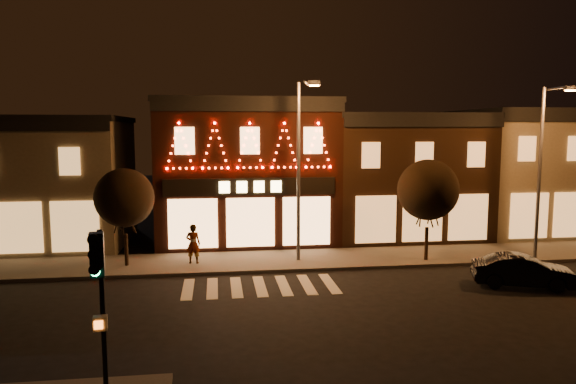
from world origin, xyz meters
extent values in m
plane|color=black|center=(0.00, 0.00, 0.00)|extent=(120.00, 120.00, 0.00)
cube|color=#47423D|center=(2.00, 8.00, 0.07)|extent=(44.00, 4.00, 0.15)
cube|color=#665E48|center=(-13.00, 14.00, 3.50)|extent=(12.00, 8.00, 7.00)
cube|color=black|center=(-13.00, 14.00, 7.15)|extent=(12.20, 8.20, 0.30)
cube|color=black|center=(0.00, 14.00, 4.00)|extent=(10.00, 8.00, 8.00)
cube|color=black|center=(0.00, 14.00, 8.15)|extent=(10.20, 8.20, 0.30)
cube|color=black|center=(0.00, 9.95, 7.75)|extent=(10.00, 0.25, 0.50)
cube|color=black|center=(0.00, 9.90, 3.60)|extent=(9.00, 0.15, 0.90)
cube|color=#FFD87F|center=(0.00, 9.80, 3.60)|extent=(3.40, 0.08, 0.60)
cube|color=#362112|center=(9.50, 14.00, 3.60)|extent=(9.00, 8.00, 7.20)
cube|color=black|center=(9.50, 14.00, 7.35)|extent=(9.20, 8.20, 0.30)
cube|color=black|center=(9.50, 9.95, 6.95)|extent=(9.00, 0.25, 0.50)
cube|color=#665E48|center=(18.50, 14.00, 3.75)|extent=(9.00, 8.00, 7.50)
cube|color=black|center=(18.50, 14.00, 7.65)|extent=(9.20, 8.20, 0.30)
cylinder|color=black|center=(-4.31, -5.90, 2.28)|extent=(0.11, 0.11, 4.27)
cube|color=black|center=(-4.34, -6.10, 3.91)|extent=(0.33, 0.32, 0.97)
cylinder|color=#19FF72|center=(-4.36, -6.25, 3.58)|extent=(0.21, 0.08, 0.20)
cube|color=beige|center=(-4.34, -6.09, 2.38)|extent=(0.32, 0.24, 0.32)
cylinder|color=#59595E|center=(2.21, 7.75, 4.48)|extent=(0.17, 0.17, 8.67)
cylinder|color=#59595E|center=(2.44, 6.91, 8.71)|extent=(0.55, 1.70, 0.11)
cube|color=#59595E|center=(2.66, 6.07, 8.66)|extent=(0.60, 0.43, 0.20)
cube|color=orange|center=(2.66, 6.07, 8.54)|extent=(0.45, 0.32, 0.05)
cylinder|color=#59595E|center=(14.15, 6.60, 4.39)|extent=(0.17, 0.17, 8.47)
cylinder|color=#59595E|center=(14.25, 5.76, 8.52)|extent=(0.30, 1.70, 0.11)
cube|color=#59595E|center=(14.35, 4.92, 8.46)|extent=(0.56, 0.36, 0.19)
cube|color=orange|center=(14.35, 4.92, 8.35)|extent=(0.42, 0.26, 0.05)
cylinder|color=black|center=(-6.05, 7.77, 0.91)|extent=(0.17, 0.17, 1.52)
sphere|color=black|center=(-6.05, 7.77, 3.40)|extent=(2.77, 2.77, 2.77)
cylinder|color=black|center=(8.50, 6.90, 0.97)|extent=(0.18, 0.18, 1.63)
sphere|color=black|center=(8.50, 6.90, 3.64)|extent=(2.98, 2.98, 2.98)
imported|color=black|center=(10.96, 2.46, 0.67)|extent=(4.32, 2.70, 1.34)
imported|color=gray|center=(-2.92, 7.75, 1.11)|extent=(0.77, 0.58, 1.91)
camera|label=1|loc=(-1.77, -17.74, 6.60)|focal=33.15mm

